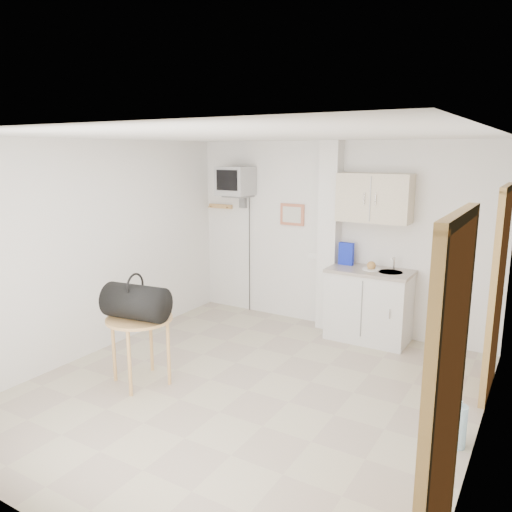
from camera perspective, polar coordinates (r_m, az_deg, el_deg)
The scene contains 7 objects.
ground at distance 5.21m, azimuth -0.98°, elevation -15.10°, with size 4.50×4.50×0.00m, color #B7AC90.
room_envelope at distance 4.67m, azimuth 2.04°, elevation 1.69°, with size 4.24×4.54×2.55m.
kitchenette at distance 6.42m, azimuth 12.92°, elevation -2.46°, with size 1.03×0.58×2.10m.
crt_television at distance 7.14m, azimuth -2.36°, elevation 8.46°, with size 0.44×0.45×2.15m.
round_table at distance 5.26m, azimuth -13.16°, elevation -7.75°, with size 0.67×0.67×0.71m.
duffel_bag at distance 5.13m, azimuth -13.56°, elevation -5.12°, with size 0.68×0.43×0.47m.
water_bottle at distance 4.57m, azimuth 22.10°, elevation -17.57°, with size 0.13×0.13×0.40m.
Camera 1 is at (2.46, -3.94, 2.37)m, focal length 35.00 mm.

